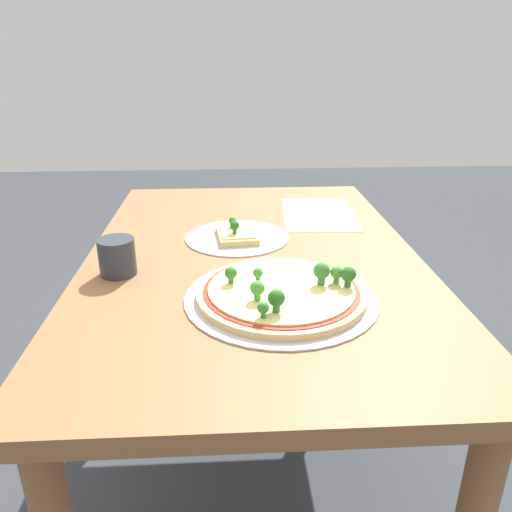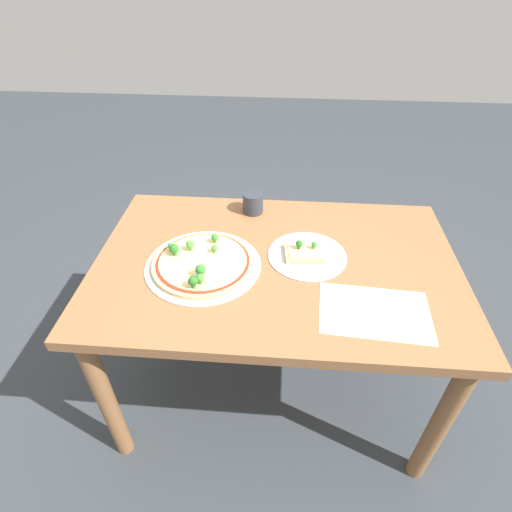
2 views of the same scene
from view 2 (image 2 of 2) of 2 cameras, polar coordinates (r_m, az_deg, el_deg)
The scene contains 6 objects.
ground_plane at distance 1.86m, azimuth 2.19°, elevation -17.54°, with size 8.00×8.00×0.00m, color #33383D.
dining_table at distance 1.40m, azimuth 2.78°, elevation -3.67°, with size 1.22×0.79×0.70m.
pizza_tray_whole at distance 1.32m, azimuth -7.65°, elevation -0.98°, with size 0.38×0.38×0.07m.
pizza_tray_slice at distance 1.36m, azimuth 7.14°, elevation 0.34°, with size 0.27×0.27×0.06m.
drinking_cup at distance 1.56m, azimuth -0.44°, elevation 7.60°, with size 0.08×0.08×0.08m, color #2D333D.
paper_menu at distance 1.21m, azimuth 16.59°, elevation -7.68°, with size 0.32×0.21×0.00m, color silver.
Camera 2 is at (-0.01, 1.03, 1.55)m, focal length 28.00 mm.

